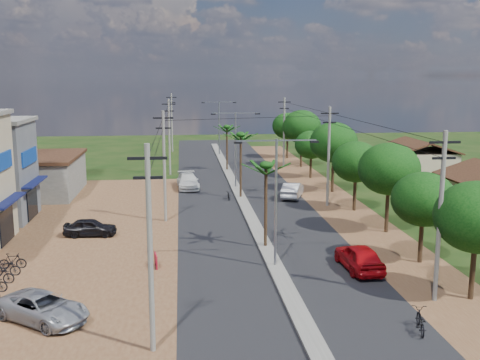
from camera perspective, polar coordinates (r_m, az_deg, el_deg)
The scene contains 37 objects.
ground at distance 35.14m, azimuth 3.58°, elevation -8.88°, with size 160.00×160.00×0.00m, color black.
road at distance 49.39m, azimuth 0.69°, elevation -3.10°, with size 12.00×110.00×0.04m, color black.
median at distance 52.27m, azimuth 0.30°, elevation -2.26°, with size 1.00×90.00×0.18m, color #605E56.
dirt_lot_west at distance 43.33m, azimuth -18.37°, elevation -5.61°, with size 18.00×46.00×0.04m, color #57341E.
dirt_shoulder_east at distance 51.06m, azimuth 10.21°, elevation -2.82°, with size 5.00×90.00×0.03m, color #57341E.
low_shed at distance 59.51m, azimuth -20.91°, elevation 0.46°, with size 10.40×10.40×3.95m.
house_east_far at distance 66.90m, azimuth 17.50°, elevation 2.08°, with size 7.60×7.50×4.60m.
tree_east_a at distance 31.49m, azimuth 22.93°, elevation -3.50°, with size 4.40×4.40×6.37m.
tree_east_b at distance 36.70m, azimuth 18.13°, elevation -1.88°, with size 4.00×4.00×5.83m.
tree_east_c at distance 43.06m, azimuth 14.91°, elevation 1.09°, with size 4.60×4.60×6.83m.
tree_east_d at distance 49.57m, azimuth 11.70°, elevation 1.82°, with size 4.20×4.20×6.13m.
tree_east_e at distance 57.13m, azimuth 9.49°, elevation 3.78°, with size 4.80×4.80×7.14m.
tree_east_f at distance 64.86m, azimuth 7.24°, elevation 3.57°, with size 3.80×3.80×5.52m.
tree_east_g at distance 72.61m, azimuth 6.29°, elevation 5.40°, with size 5.00×5.00×7.38m.
tree_east_h at distance 80.41m, azimuth 4.86°, elevation 5.49°, with size 4.40×4.40×6.52m.
palm_median_near at distance 37.60m, azimuth 2.66°, elevation 1.14°, with size 2.00×2.00×6.15m.
palm_median_mid at distance 53.28m, azimuth 0.07°, elevation 4.32°, with size 2.00×2.00×6.55m.
palm_median_far at distance 69.19m, azimuth -1.34°, elevation 5.23°, with size 2.00×2.00×5.85m.
streetlight_near at distance 33.85m, azimuth 3.67°, elevation -1.22°, with size 5.10×0.18×8.00m.
streetlight_mid at distance 58.34m, azimuth -0.45°, elevation 3.77°, with size 5.10×0.18×8.00m.
streetlight_far at distance 83.14m, azimuth -2.14°, elevation 5.79°, with size 5.10×0.18×8.00m.
utility_pole_w_a at distance 23.73m, azimuth -9.14°, elevation -6.54°, with size 1.60×0.24×9.00m.
utility_pole_w_b at distance 45.22m, azimuth -7.70°, elevation 1.65°, with size 1.60×0.24×9.00m.
utility_pole_w_c at distance 67.03m, azimuth -7.19°, elevation 4.54°, with size 1.60×0.24×9.00m.
utility_pole_w_d at distance 87.95m, azimuth -6.94°, elevation 5.96°, with size 1.60×0.24×9.00m.
utility_pole_e_a at distance 30.51m, azimuth 19.67°, elevation -3.19°, with size 1.60×0.24×9.00m.
utility_pole_e_b at distance 50.88m, azimuth 8.99°, elevation 2.60°, with size 1.60×0.24×9.00m.
utility_pole_e_c at distance 72.20m, azimuth 4.49°, elevation 5.02°, with size 1.60×0.24×9.00m.
car_red_near at distance 35.13m, azimuth 12.01°, elevation -7.71°, with size 1.90×4.73×1.61m, color #9E080D.
car_silver_mid at distance 54.46m, azimuth 5.35°, elevation -1.07°, with size 1.60×4.58×1.51m, color gray.
car_white_far at distance 59.06m, azimuth -5.32°, elevation -0.15°, with size 2.12×5.20×1.51m, color silver.
car_parked_silver at distance 29.22m, azimuth -19.40°, elevation -12.19°, with size 2.25×4.88×1.36m, color gray.
car_parked_dark at distance 42.90m, azimuth -14.97°, elevation -4.71°, with size 1.54×3.83×1.31m, color black.
moto_rider_east at distance 27.96m, azimuth 17.84°, elevation -13.51°, with size 0.68×1.96×1.03m, color black.
moto_rider_west_a at distance 53.59m, azimuth -1.16°, elevation -1.55°, with size 0.60×1.71×0.90m, color black.
moto_rider_west_b at distance 61.24m, azimuth -5.34°, elevation -0.07°, with size 0.42×1.48×0.89m, color black.
roadside_sign at distance 35.30m, azimuth -8.54°, elevation -8.14°, with size 0.24×1.06×0.89m.
Camera 1 is at (-5.63, -32.66, 11.68)m, focal length 42.00 mm.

